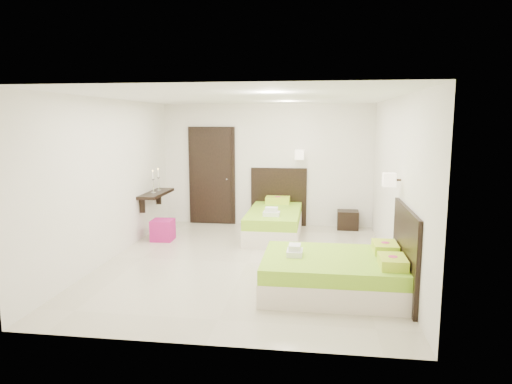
# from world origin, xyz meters

# --- Properties ---
(floor) EXTENTS (5.50, 5.50, 0.00)m
(floor) POSITION_xyz_m (0.00, 0.00, 0.00)
(floor) COLOR #BDB49C
(floor) RESTS_ON ground
(bed_single) EXTENTS (1.20, 2.00, 1.65)m
(bed_single) POSITION_xyz_m (0.26, 1.83, 0.30)
(bed_single) COLOR beige
(bed_single) RESTS_ON ground
(bed_double) EXTENTS (1.86, 1.58, 1.53)m
(bed_double) POSITION_xyz_m (1.40, -1.11, 0.28)
(bed_double) COLOR beige
(bed_double) RESTS_ON ground
(nightstand) EXTENTS (0.44, 0.40, 0.39)m
(nightstand) POSITION_xyz_m (1.73, 2.56, 0.19)
(nightstand) COLOR black
(nightstand) RESTS_ON ground
(ottoman) EXTENTS (0.41, 0.41, 0.40)m
(ottoman) POSITION_xyz_m (-1.80, 1.15, 0.20)
(ottoman) COLOR #9C145E
(ottoman) RESTS_ON ground
(door) EXTENTS (1.02, 0.15, 2.14)m
(door) POSITION_xyz_m (-1.20, 2.70, 1.05)
(door) COLOR black
(door) RESTS_ON ground
(console_shelf) EXTENTS (0.35, 1.20, 0.78)m
(console_shelf) POSITION_xyz_m (-2.08, 1.60, 0.82)
(console_shelf) COLOR black
(console_shelf) RESTS_ON ground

